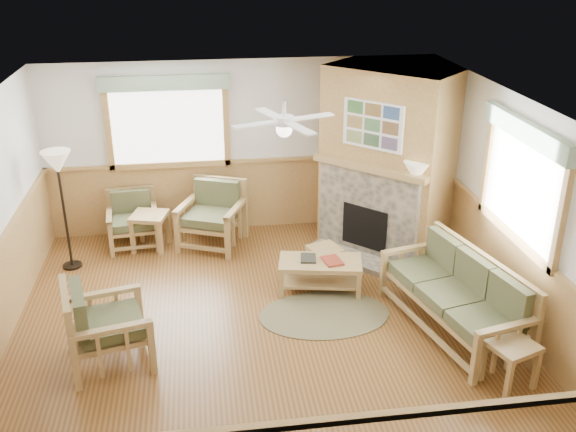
{
  "coord_description": "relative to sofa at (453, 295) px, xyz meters",
  "views": [
    {
      "loc": [
        -0.63,
        -6.54,
        4.34
      ],
      "look_at": [
        0.4,
        0.7,
        1.15
      ],
      "focal_mm": 40.0,
      "sensor_mm": 36.0,
      "label": 1
    }
  ],
  "objects": [
    {
      "name": "ceiling_fan",
      "position": [
        -1.92,
        0.63,
        2.19
      ],
      "size": [
        1.59,
        1.59,
        0.36
      ],
      "primitive_type": null,
      "rotation": [
        0.0,
        0.0,
        0.35
      ],
      "color": "white",
      "rests_on": "ceiling"
    },
    {
      "name": "end_table_chairs",
      "position": [
        -3.67,
        2.72,
        -0.19
      ],
      "size": [
        0.61,
        0.6,
        0.56
      ],
      "primitive_type": null,
      "rotation": [
        0.0,
        0.0,
        -0.26
      ],
      "color": "#A07F4B",
      "rests_on": "floor"
    },
    {
      "name": "armchair_left",
      "position": [
        -3.96,
        -0.07,
        0.01
      ],
      "size": [
        1.03,
        1.03,
        0.96
      ],
      "primitive_type": null,
      "rotation": [
        0.0,
        0.0,
        1.8
      ],
      "color": "#A07F4B",
      "rests_on": "floor"
    },
    {
      "name": "armchair_back_right",
      "position": [
        -2.75,
        2.72,
        0.02
      ],
      "size": [
        1.13,
        1.13,
        0.97
      ],
      "primitive_type": null,
      "rotation": [
        0.0,
        0.0,
        -0.41
      ],
      "color": "#A07F4B",
      "rests_on": "floor"
    },
    {
      "name": "wall_right",
      "position": [
        0.78,
        0.33,
        0.88
      ],
      "size": [
        0.02,
        6.0,
        2.7
      ],
      "primitive_type": "cube",
      "color": "silver",
      "rests_on": "floor"
    },
    {
      "name": "braided_rug",
      "position": [
        -1.44,
        0.51,
        -0.46
      ],
      "size": [
        1.93,
        1.93,
        0.01
      ],
      "primitive_type": "cylinder",
      "rotation": [
        0.0,
        0.0,
        0.2
      ],
      "color": "brown",
      "rests_on": "floor"
    },
    {
      "name": "wainscot",
      "position": [
        -2.22,
        0.33,
        0.08
      ],
      "size": [
        6.0,
        6.0,
        1.1
      ],
      "primitive_type": null,
      "color": "#A57C43",
      "rests_on": "floor"
    },
    {
      "name": "book_dark",
      "position": [
        -1.53,
        1.21,
        -0.01
      ],
      "size": [
        0.24,
        0.3,
        0.03
      ],
      "primitive_type": "cube",
      "rotation": [
        0.0,
        0.0,
        -0.17
      ],
      "color": "black",
      "rests_on": "coffee_table"
    },
    {
      "name": "window_back",
      "position": [
        -3.32,
        3.29,
        2.06
      ],
      "size": [
        1.9,
        0.16,
        1.5
      ],
      "primitive_type": null,
      "color": "white",
      "rests_on": "wall_back"
    },
    {
      "name": "window_right",
      "position": [
        0.74,
        0.13,
        2.06
      ],
      "size": [
        0.16,
        1.9,
        1.5
      ],
      "primitive_type": null,
      "color": "white",
      "rests_on": "wall_right"
    },
    {
      "name": "fireplace",
      "position": [
        -0.17,
        2.38,
        0.88
      ],
      "size": [
        3.11,
        3.11,
        2.7
      ],
      "primitive_type": null,
      "rotation": [
        0.0,
        0.0,
        -0.79
      ],
      "color": "#A57C43",
      "rests_on": "floor"
    },
    {
      "name": "coffee_table",
      "position": [
        -1.38,
        1.14,
        -0.25
      ],
      "size": [
        1.16,
        0.73,
        0.43
      ],
      "primitive_type": null,
      "rotation": [
        0.0,
        0.0,
        -0.19
      ],
      "color": "#A07F4B",
      "rests_on": "floor"
    },
    {
      "name": "floor_lamp_left",
      "position": [
        -4.77,
        2.29,
        0.4
      ],
      "size": [
        0.47,
        0.47,
        1.74
      ],
      "primitive_type": null,
      "rotation": [
        0.0,
        0.0,
        0.19
      ],
      "color": "black",
      "rests_on": "floor"
    },
    {
      "name": "book_red",
      "position": [
        -1.23,
        1.09,
        -0.0
      ],
      "size": [
        0.27,
        0.33,
        0.03
      ],
      "primitive_type": "cube",
      "rotation": [
        0.0,
        0.0,
        0.18
      ],
      "color": "maroon",
      "rests_on": "coffee_table"
    },
    {
      "name": "sofa",
      "position": [
        0.0,
        0.0,
        0.0
      ],
      "size": [
        2.17,
        1.27,
        0.93
      ],
      "primitive_type": null,
      "rotation": [
        0.0,
        0.0,
        -1.34
      ],
      "color": "#A07F4B",
      "rests_on": "floor"
    },
    {
      "name": "wall_back",
      "position": [
        -2.22,
        3.33,
        0.88
      ],
      "size": [
        6.0,
        0.02,
        2.7
      ],
      "primitive_type": "cube",
      "color": "silver",
      "rests_on": "floor"
    },
    {
      "name": "wall_front",
      "position": [
        -2.22,
        -2.67,
        0.88
      ],
      "size": [
        6.0,
        0.02,
        2.7
      ],
      "primitive_type": "cube",
      "color": "silver",
      "rests_on": "floor"
    },
    {
      "name": "floor",
      "position": [
        -2.22,
        0.33,
        -0.47
      ],
      "size": [
        6.0,
        6.0,
        0.01
      ],
      "primitive_type": "cube",
      "color": "brown",
      "rests_on": "ground"
    },
    {
      "name": "ceiling",
      "position": [
        -2.22,
        0.33,
        2.23
      ],
      "size": [
        6.0,
        6.0,
        0.01
      ],
      "primitive_type": "cube",
      "color": "white",
      "rests_on": "floor"
    },
    {
      "name": "end_table_sofa",
      "position": [
        0.21,
        -1.09,
        -0.21
      ],
      "size": [
        0.58,
        0.57,
        0.51
      ],
      "primitive_type": null,
      "rotation": [
        0.0,
        0.0,
        0.34
      ],
      "color": "#A07F4B",
      "rests_on": "floor"
    },
    {
      "name": "armchair_back_left",
      "position": [
        -3.93,
        2.88,
        -0.06
      ],
      "size": [
        0.8,
        0.8,
        0.82
      ],
      "primitive_type": null,
      "rotation": [
        0.0,
        0.0,
        0.1
      ],
      "color": "#A07F4B",
      "rests_on": "floor"
    },
    {
      "name": "footstool",
      "position": [
        -1.21,
        1.66,
        -0.29
      ],
      "size": [
        0.53,
        0.53,
        0.36
      ],
      "primitive_type": null,
      "rotation": [
        0.0,
        0.0,
        0.37
      ],
      "color": "#A07F4B",
      "rests_on": "floor"
    },
    {
      "name": "floor_lamp_right",
      "position": [
        0.0,
        1.59,
        0.33
      ],
      "size": [
        0.39,
        0.39,
        1.59
      ],
      "primitive_type": null,
      "rotation": [
        0.0,
        0.0,
        -0.08
      ],
      "color": "black",
      "rests_on": "floor"
    }
  ]
}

